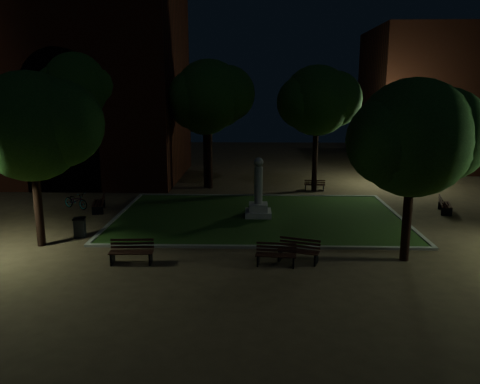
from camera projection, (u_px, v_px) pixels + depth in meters
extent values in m
plane|color=#4E3C27|center=(259.00, 228.00, 23.42)|extent=(80.00, 80.00, 0.00)
cube|color=#234214|center=(258.00, 217.00, 25.36)|extent=(15.00, 10.00, 0.08)
cube|color=slate|center=(259.00, 247.00, 20.37)|extent=(15.40, 0.20, 0.12)
cube|color=slate|center=(257.00, 196.00, 30.34)|extent=(15.40, 0.20, 0.12)
cube|color=slate|center=(119.00, 215.00, 25.57)|extent=(0.20, 10.00, 0.12)
cube|color=slate|center=(399.00, 217.00, 25.15)|extent=(0.20, 10.00, 0.12)
cube|color=gray|center=(258.00, 213.00, 25.32)|extent=(1.40, 1.40, 0.30)
cube|color=gray|center=(258.00, 207.00, 25.25)|extent=(1.00, 1.00, 0.40)
cylinder|color=gray|center=(258.00, 185.00, 24.99)|extent=(0.44, 0.44, 2.00)
sphere|color=gray|center=(259.00, 162.00, 24.73)|extent=(0.50, 0.50, 0.50)
cube|color=#4B1D11|center=(50.00, 81.00, 35.95)|extent=(20.00, 12.00, 15.00)
cube|color=black|center=(70.00, 139.00, 32.32)|extent=(5.00, 3.00, 7.00)
cylinder|color=black|center=(66.00, 87.00, 31.58)|extent=(5.00, 3.00, 5.00)
plane|color=#FF551E|center=(76.00, 137.00, 33.49)|extent=(6.30, 0.00, 6.30)
cube|color=#4B1D11|center=(461.00, 99.00, 41.19)|extent=(16.00, 10.00, 12.00)
cylinder|color=black|center=(38.00, 203.00, 20.37)|extent=(0.36, 0.36, 3.86)
sphere|color=#25551B|center=(31.00, 126.00, 19.67)|extent=(4.65, 4.65, 4.65)
sphere|color=#25551B|center=(60.00, 124.00, 19.81)|extent=(3.72, 3.72, 3.72)
sphere|color=#25551B|center=(6.00, 129.00, 19.42)|extent=(3.49, 3.49, 3.49)
cylinder|color=black|center=(210.00, 153.00, 32.52)|extent=(0.36, 0.36, 5.00)
sphere|color=#25551B|center=(209.00, 95.00, 31.69)|extent=(4.80, 4.80, 4.80)
sphere|color=#25551B|center=(227.00, 94.00, 31.83)|extent=(3.84, 3.84, 3.84)
sphere|color=#25551B|center=(194.00, 97.00, 31.44)|extent=(3.60, 3.60, 3.60)
cylinder|color=black|center=(315.00, 157.00, 31.68)|extent=(0.36, 0.36, 4.70)
sphere|color=#25551B|center=(317.00, 101.00, 30.89)|extent=(4.64, 4.64, 4.64)
sphere|color=#25551B|center=(334.00, 99.00, 31.03)|extent=(3.72, 3.72, 3.72)
sphere|color=#25551B|center=(303.00, 102.00, 30.64)|extent=(3.48, 3.48, 3.48)
cylinder|color=black|center=(407.00, 217.00, 18.61)|extent=(0.36, 0.36, 3.58)
sphere|color=#25551B|center=(413.00, 138.00, 17.94)|extent=(4.59, 4.59, 4.59)
sphere|color=#25551B|center=(442.00, 135.00, 18.08)|extent=(3.67, 3.67, 3.67)
sphere|color=#25551B|center=(391.00, 141.00, 17.69)|extent=(3.44, 3.44, 3.44)
cylinder|color=black|center=(89.00, 150.00, 32.70)|extent=(0.36, 0.36, 5.29)
sphere|color=#25551B|center=(84.00, 87.00, 31.79)|extent=(5.65, 5.65, 5.65)
sphere|color=#25551B|center=(106.00, 86.00, 31.92)|extent=(4.52, 4.52, 4.52)
sphere|color=#25551B|center=(66.00, 89.00, 31.54)|extent=(4.24, 4.24, 4.24)
cylinder|color=black|center=(206.00, 156.00, 32.87)|extent=(0.36, 0.36, 4.54)
sphere|color=#25551B|center=(205.00, 105.00, 32.13)|extent=(4.10, 4.10, 4.10)
sphere|color=#25551B|center=(220.00, 103.00, 32.28)|extent=(3.28, 3.28, 3.28)
sphere|color=#25551B|center=(193.00, 107.00, 31.88)|extent=(3.07, 3.07, 3.07)
cylinder|color=black|center=(87.00, 159.00, 31.98)|extent=(0.12, 0.12, 4.32)
cylinder|color=black|center=(84.00, 127.00, 31.52)|extent=(0.90, 0.08, 0.08)
sphere|color=#D8FFD8|center=(78.00, 127.00, 31.54)|extent=(0.28, 0.28, 0.28)
sphere|color=#D8FFD8|center=(91.00, 127.00, 31.51)|extent=(0.28, 0.28, 0.28)
cylinder|color=black|center=(388.00, 155.00, 33.84)|extent=(0.12, 0.12, 4.41)
cylinder|color=black|center=(390.00, 124.00, 33.37)|extent=(0.90, 0.08, 0.08)
sphere|color=#D8FFD8|center=(384.00, 124.00, 33.38)|extent=(0.28, 0.28, 0.28)
sphere|color=#D8FFD8|center=(397.00, 124.00, 33.36)|extent=(0.28, 0.28, 0.28)
cube|color=black|center=(258.00, 260.00, 18.40)|extent=(0.12, 0.55, 0.44)
cube|color=black|center=(294.00, 261.00, 18.21)|extent=(0.12, 0.55, 0.44)
cube|color=black|center=(276.00, 257.00, 18.05)|extent=(1.58, 0.26, 0.04)
cube|color=black|center=(276.00, 256.00, 18.18)|extent=(1.58, 0.26, 0.04)
cube|color=black|center=(276.00, 254.00, 18.32)|extent=(1.58, 0.26, 0.04)
cube|color=black|center=(276.00, 253.00, 18.45)|extent=(1.58, 0.26, 0.04)
cube|color=black|center=(276.00, 250.00, 18.49)|extent=(1.58, 0.23, 0.10)
cube|color=black|center=(276.00, 247.00, 18.46)|extent=(1.58, 0.23, 0.10)
cube|color=black|center=(276.00, 244.00, 18.43)|extent=(1.58, 0.23, 0.10)
cube|color=black|center=(280.00, 254.00, 18.96)|extent=(0.24, 0.56, 0.46)
cube|color=black|center=(316.00, 259.00, 18.46)|extent=(0.24, 0.56, 0.46)
cube|color=black|center=(297.00, 253.00, 18.45)|extent=(1.61, 0.63, 0.04)
cube|color=black|center=(298.00, 251.00, 18.58)|extent=(1.61, 0.63, 0.04)
cube|color=black|center=(299.00, 250.00, 18.71)|extent=(1.61, 0.63, 0.04)
cube|color=black|center=(299.00, 249.00, 18.85)|extent=(1.61, 0.63, 0.04)
cube|color=black|center=(300.00, 246.00, 18.88)|extent=(1.60, 0.60, 0.10)
cube|color=black|center=(300.00, 243.00, 18.85)|extent=(1.60, 0.60, 0.10)
cube|color=black|center=(300.00, 239.00, 18.82)|extent=(1.60, 0.60, 0.10)
cube|color=black|center=(112.00, 258.00, 18.51)|extent=(0.10, 0.59, 0.47)
cube|color=black|center=(151.00, 258.00, 18.56)|extent=(0.10, 0.59, 0.47)
cube|color=black|center=(130.00, 254.00, 18.25)|extent=(1.73, 0.20, 0.04)
cube|color=black|center=(131.00, 253.00, 18.40)|extent=(1.73, 0.20, 0.04)
cube|color=black|center=(132.00, 251.00, 18.55)|extent=(1.73, 0.20, 0.04)
cube|color=black|center=(132.00, 250.00, 18.69)|extent=(1.73, 0.20, 0.04)
cube|color=black|center=(133.00, 247.00, 18.73)|extent=(1.72, 0.16, 0.10)
cube|color=black|center=(132.00, 243.00, 18.70)|extent=(1.72, 0.16, 0.10)
cube|color=black|center=(132.00, 240.00, 18.67)|extent=(1.72, 0.16, 0.10)
cube|color=black|center=(100.00, 204.00, 27.37)|extent=(0.61, 0.22, 0.49)
cube|color=black|center=(98.00, 210.00, 25.88)|extent=(0.61, 0.22, 0.49)
cube|color=black|center=(94.00, 203.00, 26.52)|extent=(0.54, 1.75, 0.04)
cube|color=black|center=(97.00, 203.00, 26.55)|extent=(0.54, 1.75, 0.04)
cube|color=black|center=(100.00, 203.00, 26.59)|extent=(0.54, 1.75, 0.04)
cube|color=black|center=(102.00, 202.00, 26.62)|extent=(0.54, 1.75, 0.04)
cube|color=black|center=(103.00, 200.00, 26.61)|extent=(0.50, 1.74, 0.11)
cube|color=black|center=(103.00, 198.00, 26.58)|extent=(0.50, 1.74, 0.11)
cube|color=black|center=(103.00, 195.00, 26.54)|extent=(0.50, 1.74, 0.11)
cube|color=black|center=(447.00, 212.00, 25.67)|extent=(0.56, 0.20, 0.45)
cube|color=black|center=(443.00, 206.00, 27.01)|extent=(0.56, 0.20, 0.45)
cube|color=black|center=(450.00, 205.00, 26.23)|extent=(0.51, 1.61, 0.04)
cube|color=black|center=(447.00, 205.00, 26.27)|extent=(0.51, 1.61, 0.04)
cube|color=black|center=(444.00, 204.00, 26.31)|extent=(0.51, 1.61, 0.04)
cube|color=black|center=(441.00, 204.00, 26.35)|extent=(0.51, 1.61, 0.04)
cube|color=black|center=(440.00, 202.00, 26.35)|extent=(0.48, 1.60, 0.10)
cube|color=black|center=(441.00, 200.00, 26.32)|extent=(0.48, 1.60, 0.10)
cube|color=black|center=(441.00, 198.00, 26.28)|extent=(0.48, 1.60, 0.10)
cube|color=black|center=(323.00, 188.00, 32.21)|extent=(0.09, 0.49, 0.39)
cube|color=black|center=(305.00, 187.00, 32.35)|extent=(0.09, 0.49, 0.39)
cube|color=black|center=(314.00, 184.00, 32.43)|extent=(1.41, 0.20, 0.04)
cube|color=black|center=(314.00, 184.00, 32.31)|extent=(1.41, 0.20, 0.04)
cube|color=black|center=(315.00, 185.00, 32.19)|extent=(1.41, 0.20, 0.04)
cube|color=black|center=(315.00, 185.00, 32.07)|extent=(1.41, 0.20, 0.04)
cube|color=black|center=(315.00, 184.00, 32.00)|extent=(1.41, 0.17, 0.08)
cube|color=black|center=(315.00, 182.00, 31.97)|extent=(1.41, 0.17, 0.08)
cube|color=black|center=(315.00, 180.00, 31.95)|extent=(1.41, 0.17, 0.08)
cube|color=black|center=(80.00, 228.00, 21.87)|extent=(0.56, 0.56, 0.87)
cube|color=black|center=(79.00, 219.00, 21.78)|extent=(0.62, 0.62, 0.06)
imported|color=black|center=(76.00, 200.00, 27.23)|extent=(1.88, 1.38, 0.94)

